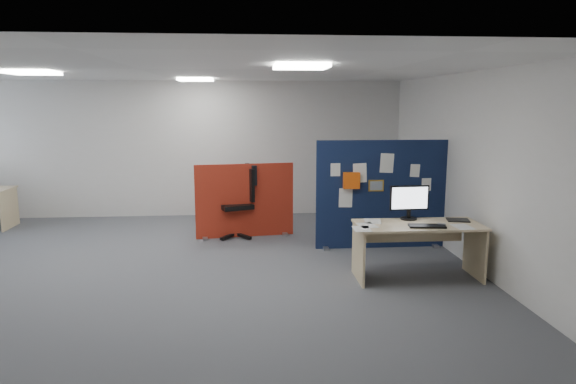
{
  "coord_description": "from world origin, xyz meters",
  "views": [
    {
      "loc": [
        1.38,
        -6.88,
        2.27
      ],
      "look_at": [
        1.97,
        0.38,
        1.0
      ],
      "focal_mm": 32.0,
      "sensor_mm": 36.0,
      "label": 1
    }
  ],
  "objects": [
    {
      "name": "navy_divider",
      "position": [
        3.47,
        0.88,
        0.85
      ],
      "size": [
        2.06,
        0.3,
        1.7
      ],
      "color": "#0E1A36",
      "rests_on": "floor"
    },
    {
      "name": "ceiling",
      "position": [
        0.0,
        0.0,
        2.7
      ],
      "size": [
        9.0,
        7.0,
        0.02
      ],
      "primitive_type": "cube",
      "color": "white",
      "rests_on": "wall_back"
    },
    {
      "name": "office_chair",
      "position": [
        1.29,
        1.79,
        0.69
      ],
      "size": [
        0.8,
        0.77,
        1.21
      ],
      "rotation": [
        0.0,
        0.0,
        0.33
      ],
      "color": "black",
      "rests_on": "floor"
    },
    {
      "name": "desk_papers",
      "position": [
        3.2,
        -0.66,
        0.73
      ],
      "size": [
        1.52,
        0.72,
        0.0
      ],
      "color": "white",
      "rests_on": "main_desk"
    },
    {
      "name": "wall_back",
      "position": [
        0.0,
        3.5,
        1.35
      ],
      "size": [
        9.0,
        0.02,
        2.7
      ],
      "primitive_type": "cube",
      "color": "silver",
      "rests_on": "floor"
    },
    {
      "name": "monitor_main",
      "position": [
        3.53,
        -0.33,
        0.98
      ],
      "size": [
        0.53,
        0.22,
        0.46
      ],
      "rotation": [
        0.0,
        0.0,
        0.04
      ],
      "color": "black",
      "rests_on": "main_desk"
    },
    {
      "name": "keyboard",
      "position": [
        3.63,
        -0.77,
        0.74
      ],
      "size": [
        0.47,
        0.24,
        0.02
      ],
      "primitive_type": "cube",
      "rotation": [
        0.0,
        0.0,
        -0.13
      ],
      "color": "black",
      "rests_on": "main_desk"
    },
    {
      "name": "wall_front",
      "position": [
        0.0,
        -3.5,
        1.35
      ],
      "size": [
        9.0,
        0.02,
        2.7
      ],
      "primitive_type": "cube",
      "color": "silver",
      "rests_on": "floor"
    },
    {
      "name": "main_desk",
      "position": [
        3.58,
        -0.55,
        0.55
      ],
      "size": [
        1.62,
        0.72,
        0.73
      ],
      "color": "#D4BE87",
      "rests_on": "floor"
    },
    {
      "name": "mouse",
      "position": [
        3.83,
        -0.72,
        0.74
      ],
      "size": [
        0.11,
        0.09,
        0.03
      ],
      "primitive_type": "cube",
      "rotation": [
        0.0,
        0.0,
        -0.32
      ],
      "color": "gray",
      "rests_on": "main_desk"
    },
    {
      "name": "red_divider",
      "position": [
        1.34,
        1.72,
        0.62
      ],
      "size": [
        1.67,
        0.3,
        1.26
      ],
      "rotation": [
        0.0,
        0.0,
        0.14
      ],
      "color": "maroon",
      "rests_on": "floor"
    },
    {
      "name": "wall_right",
      "position": [
        4.5,
        0.0,
        1.35
      ],
      "size": [
        0.02,
        7.0,
        2.7
      ],
      "primitive_type": "cube",
      "color": "silver",
      "rests_on": "floor"
    },
    {
      "name": "paper_tray",
      "position": [
        4.16,
        -0.45,
        0.74
      ],
      "size": [
        0.32,
        0.28,
        0.01
      ],
      "primitive_type": "cube",
      "rotation": [
        0.0,
        0.0,
        -0.22
      ],
      "color": "black",
      "rests_on": "main_desk"
    },
    {
      "name": "ceiling_lights",
      "position": [
        0.33,
        0.67,
        2.67
      ],
      "size": [
        4.1,
        4.1,
        0.04
      ],
      "color": "white",
      "rests_on": "ceiling"
    },
    {
      "name": "floor",
      "position": [
        0.0,
        0.0,
        0.0
      ],
      "size": [
        9.0,
        9.0,
        0.0
      ],
      "primitive_type": "plane",
      "color": "#4C4E53",
      "rests_on": "ground"
    }
  ]
}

